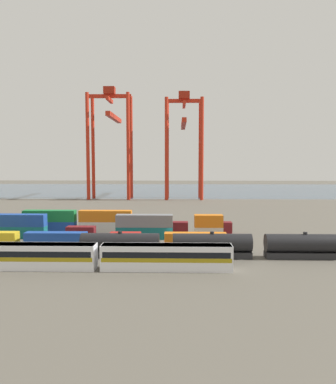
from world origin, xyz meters
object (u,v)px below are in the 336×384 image
Objects in this scene: shipping_container_2 at (125,239)px; gantry_crane_west at (111,131)px; passenger_train at (99,256)px; shipping_container_4 at (18,232)px; freight_tank_row at (305,246)px; shipping_container_3 at (195,239)px; shipping_container_7 at (144,233)px; shipping_container_1 at (56,239)px; shipping_container_15 at (162,227)px; gantry_crane_central at (184,134)px.

shipping_container_2 is 0.12× the size of gantry_crane_west.
passenger_train is 3.36× the size of shipping_container_4.
freight_tank_row reaches higher than shipping_container_4.
shipping_container_3 is 106.82m from gantry_crane_west.
shipping_container_7 is (3.19, 6.79, 0.00)m from shipping_container_2.
shipping_container_1 is 1.00× the size of shipping_container_15.
shipping_container_1 is 18.26m from shipping_container_7.
passenger_train is at bearing -133.25° from shipping_container_3.
gantry_crane_central reaches higher than freight_tank_row.
shipping_container_7 is at bearing -116.97° from shipping_container_15.
passenger_train is 22.75m from shipping_container_3.
shipping_container_4 is (-22.40, 23.35, -0.84)m from passenger_train.
shipping_container_3 is at bearing -62.34° from shipping_container_15.
shipping_container_1 and shipping_container_15 have the same top height.
shipping_container_4 is at bearing 180.00° from shipping_container_7.
passenger_train is at bearing -81.11° from gantry_crane_west.
gantry_crane_west reaches higher than shipping_container_15.
shipping_container_2 is at bearing -78.60° from gantry_crane_west.
shipping_container_1 is at bearing 180.00° from shipping_container_2.
shipping_container_15 is 0.26× the size of gantry_crane_central.
shipping_container_2 is at bearing 164.40° from freight_tank_row.
shipping_container_4 is 1.00× the size of shipping_container_15.
shipping_container_4 is (-24.21, 6.79, 0.00)m from shipping_container_2.
gantry_crane_central is at bearing 67.83° from shipping_container_4.
shipping_container_4 is at bearing -167.58° from shipping_container_15.
gantry_crane_central is (-0.69, 98.29, 27.36)m from shipping_container_3.
gantry_crane_central is (26.84, 98.29, 27.36)m from shipping_container_1.
gantry_crane_west is at bearing 93.45° from shipping_container_1.
shipping_container_15 is at bearing -94.34° from gantry_crane_central.
passenger_train is at bearing -54.19° from shipping_container_1.
gantry_crane_west reaches higher than freight_tank_row.
shipping_container_4 is at bearing 146.97° from shipping_container_1.
shipping_container_4 is at bearing 164.33° from shipping_container_2.
passenger_train is 0.87× the size of gantry_crane_central.
freight_tank_row reaches higher than passenger_train.
gantry_crane_central is at bearing 1.65° from gantry_crane_west.
passenger_train is at bearing -102.08° from shipping_container_7.
gantry_crane_west reaches higher than shipping_container_7.
passenger_train is 34.71m from freight_tank_row.
freight_tank_row is 33.98m from shipping_container_15.
freight_tank_row is 58.43m from shipping_container_4.
shipping_container_4 is 102.52m from gantry_crane_central.
gantry_crane_west is (-5.87, 97.34, 28.65)m from shipping_container_1.
shipping_container_2 is 7.50m from shipping_container_7.
gantry_crane_west is at bearing 101.40° from shipping_container_2.
passenger_train is 0.83× the size of gantry_crane_west.
passenger_train is 16.68m from shipping_container_2.
shipping_container_3 is at bearing 46.75° from passenger_train.
shipping_container_1 is 2.00× the size of shipping_container_2.
shipping_container_15 is 89.24m from gantry_crane_central.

